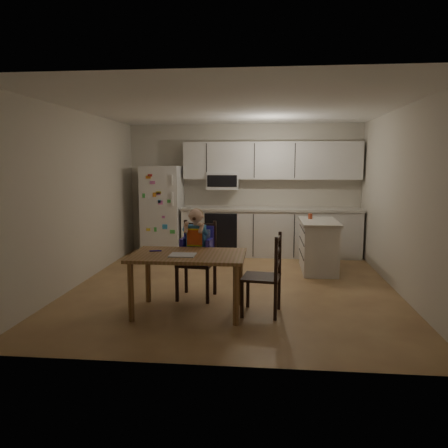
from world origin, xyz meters
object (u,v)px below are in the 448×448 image
Objects in this scene: dining_table at (188,262)px; chair_side at (270,269)px; red_cup at (310,216)px; refrigerator at (163,210)px; kitchen_island at (318,246)px; chair_booster at (197,244)px.

chair_side is at bearing 2.27° from dining_table.
refrigerator is at bearing 162.48° from red_cup.
chair_side is at bearing -110.16° from kitchen_island.
red_cup is (-0.12, 0.23, 0.45)m from kitchen_island.
chair_booster is at bearing -67.60° from refrigerator.
kitchen_island is 2.39m from chair_booster.
chair_side is (-0.80, -2.19, 0.12)m from kitchen_island.
refrigerator is 2.92m from chair_booster.
dining_table is 1.12× the size of chair_booster.
chair_booster is 1.12m from chair_side.
refrigerator reaches higher than chair_booster.
chair_side is (-0.68, -2.42, -0.34)m from red_cup.
chair_booster is 1.24× the size of chair_side.
chair_booster is (0.01, 0.62, 0.10)m from dining_table.
red_cup is 0.07× the size of chair_booster.
chair_side reaches higher than red_cup.
kitchen_island is 0.85× the size of dining_table.
red_cup is 0.07× the size of dining_table.
refrigerator is 1.51× the size of kitchen_island.
red_cup is 2.45m from chair_booster.
red_cup is at bearing 118.64° from kitchen_island.
red_cup is at bearing 56.49° from dining_table.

